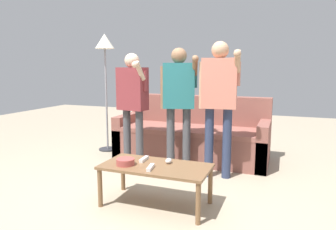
{
  "coord_description": "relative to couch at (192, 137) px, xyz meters",
  "views": [
    {
      "loc": [
        1.29,
        -2.84,
        1.29
      ],
      "look_at": [
        0.13,
        0.21,
        0.79
      ],
      "focal_mm": 33.06,
      "sensor_mm": 36.0,
      "label": 1
    }
  ],
  "objects": [
    {
      "name": "floor_lamp",
      "position": [
        -1.37,
        -0.08,
        1.21
      ],
      "size": [
        0.29,
        0.29,
        1.8
      ],
      "color": "#2D2D33",
      "rests_on": "ground"
    },
    {
      "name": "ground_plane",
      "position": [
        -0.07,
        -1.36,
        -0.3
      ],
      "size": [
        12.0,
        12.0,
        0.0
      ],
      "primitive_type": "plane",
      "color": "tan"
    },
    {
      "name": "game_remote_nunchuk",
      "position": [
        0.22,
        -1.54,
        0.11
      ],
      "size": [
        0.06,
        0.09,
        0.05
      ],
      "color": "white",
      "rests_on": "coffee_table"
    },
    {
      "name": "player_center",
      "position": [
        0.0,
        -0.62,
        0.66
      ],
      "size": [
        0.5,
        0.33,
        1.53
      ],
      "color": "#47474C",
      "rests_on": "ground"
    },
    {
      "name": "coffee_table",
      "position": [
        0.13,
        -1.65,
        0.04
      ],
      "size": [
        1.01,
        0.5,
        0.39
      ],
      "color": "brown",
      "rests_on": "ground"
    },
    {
      "name": "couch",
      "position": [
        0.0,
        0.0,
        0.0
      ],
      "size": [
        2.13,
        0.84,
        0.88
      ],
      "color": "brown",
      "rests_on": "ground"
    },
    {
      "name": "player_right",
      "position": [
        0.51,
        -0.68,
        0.7
      ],
      "size": [
        0.49,
        0.36,
        1.59
      ],
      "color": "#2D3856",
      "rests_on": "ground"
    },
    {
      "name": "player_left",
      "position": [
        -0.56,
        -0.76,
        0.62
      ],
      "size": [
        0.43,
        0.38,
        1.47
      ],
      "color": "#47474C",
      "rests_on": "ground"
    },
    {
      "name": "snack_bowl",
      "position": [
        -0.14,
        -1.74,
        0.12
      ],
      "size": [
        0.17,
        0.17,
        0.06
      ],
      "primitive_type": "cylinder",
      "color": "#B24C47",
      "rests_on": "coffee_table"
    },
    {
      "name": "game_remote_wand_near",
      "position": [
        -0.03,
        -1.56,
        0.1
      ],
      "size": [
        0.04,
        0.16,
        0.03
      ],
      "color": "white",
      "rests_on": "coffee_table"
    },
    {
      "name": "game_remote_wand_far",
      "position": [
        0.13,
        -1.77,
        0.1
      ],
      "size": [
        0.06,
        0.17,
        0.03
      ],
      "color": "white",
      "rests_on": "coffee_table"
    }
  ]
}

